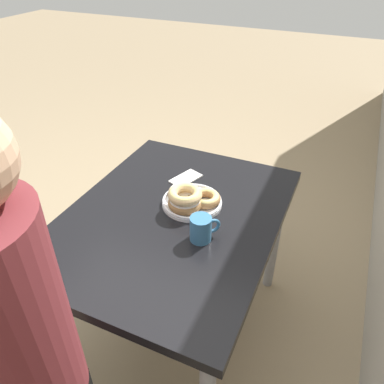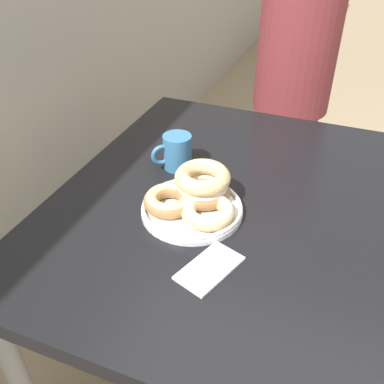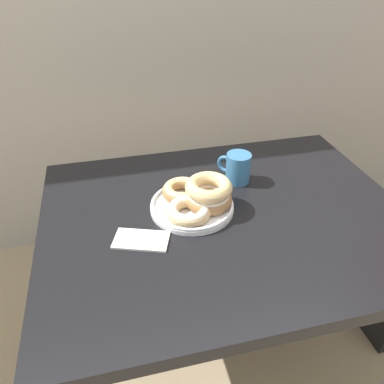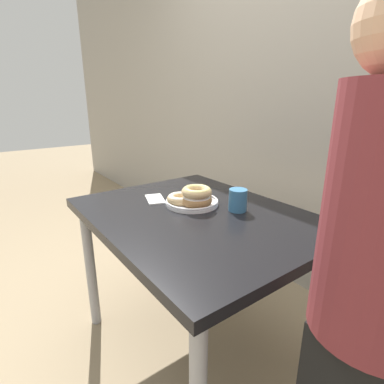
{
  "view_description": "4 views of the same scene",
  "coord_description": "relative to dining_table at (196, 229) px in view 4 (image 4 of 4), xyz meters",
  "views": [
    {
      "loc": [
        1.02,
        0.79,
        1.62
      ],
      "look_at": [
        -0.09,
        0.29,
        0.77
      ],
      "focal_mm": 35.0,
      "sensor_mm": 36.0,
      "label": 1
    },
    {
      "loc": [
        -0.84,
        -0.01,
        1.34
      ],
      "look_at": [
        -0.09,
        0.29,
        0.77
      ],
      "focal_mm": 40.0,
      "sensor_mm": 36.0,
      "label": 2
    },
    {
      "loc": [
        -0.29,
        -0.55,
        1.37
      ],
      "look_at": [
        -0.09,
        0.29,
        0.77
      ],
      "focal_mm": 35.0,
      "sensor_mm": 36.0,
      "label": 3
    },
    {
      "loc": [
        0.95,
        -0.47,
        1.18
      ],
      "look_at": [
        -0.09,
        0.29,
        0.77
      ],
      "focal_mm": 28.0,
      "sensor_mm": 36.0,
      "label": 4
    }
  ],
  "objects": [
    {
      "name": "dining_table",
      "position": [
        0.0,
        0.0,
        0.0
      ],
      "size": [
        1.04,
        0.8,
        0.71
      ],
      "color": "black",
      "rests_on": "ground_plane"
    },
    {
      "name": "wall_back",
      "position": [
        0.0,
        0.88,
        0.67
      ],
      "size": [
        8.0,
        0.05,
        2.6
      ],
      "color": "#9E998E",
      "rests_on": "ground_plane"
    },
    {
      "name": "ground_plane",
      "position": [
        0.0,
        -0.25,
        -0.63
      ],
      "size": [
        14.0,
        14.0,
        0.0
      ],
      "primitive_type": "plane",
      "color": "#937F60"
    },
    {
      "name": "napkin",
      "position": [
        -0.25,
        -0.06,
        0.08
      ],
      "size": [
        0.16,
        0.12,
        0.01
      ],
      "color": "white",
      "rests_on": "dining_table"
    },
    {
      "name": "donut_plate",
      "position": [
        -0.08,
        0.04,
        0.12
      ],
      "size": [
        0.25,
        0.25,
        0.1
      ],
      "color": "white",
      "rests_on": "dining_table"
    },
    {
      "name": "person_figure",
      "position": [
        0.74,
        -0.04,
        0.09
      ],
      "size": [
        0.32,
        0.28,
        1.42
      ],
      "color": "black",
      "rests_on": "ground_plane"
    },
    {
      "name": "coffee_mug",
      "position": [
        0.09,
        0.16,
        0.13
      ],
      "size": [
        0.1,
        0.1,
        0.1
      ],
      "color": "teal",
      "rests_on": "dining_table"
    }
  ]
}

